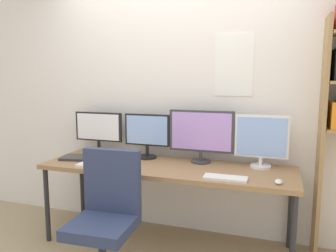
{
  "coord_description": "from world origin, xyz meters",
  "views": [
    {
      "loc": [
        0.92,
        -2.11,
        1.52
      ],
      "look_at": [
        0.0,
        0.65,
        1.09
      ],
      "focal_mm": 35.41,
      "sensor_mm": 36.0,
      "label": 1
    }
  ],
  "objects_px": {
    "monitor_center_left": "(147,133)",
    "computer_mouse": "(279,182)",
    "laptop_closed": "(79,158)",
    "monitor_center_right": "(201,134)",
    "keyboard_right": "(225,178)",
    "desk": "(166,171)",
    "office_chair": "(106,232)",
    "monitor_far_right": "(261,140)",
    "keyboard_left": "(97,166)",
    "monitor_far_left": "(99,130)"
  },
  "relations": [
    {
      "from": "desk",
      "to": "keyboard_left",
      "type": "bearing_deg",
      "value": -157.67
    },
    {
      "from": "monitor_center_right",
      "to": "keyboard_left",
      "type": "bearing_deg",
      "value": -151.82
    },
    {
      "from": "monitor_far_left",
      "to": "monitor_center_right",
      "type": "distance_m",
      "value": 1.06
    },
    {
      "from": "keyboard_left",
      "to": "laptop_closed",
      "type": "relative_size",
      "value": 1.18
    },
    {
      "from": "monitor_center_left",
      "to": "laptop_closed",
      "type": "distance_m",
      "value": 0.7
    },
    {
      "from": "monitor_far_left",
      "to": "monitor_center_right",
      "type": "height_order",
      "value": "monitor_center_right"
    },
    {
      "from": "monitor_far_right",
      "to": "laptop_closed",
      "type": "relative_size",
      "value": 1.43
    },
    {
      "from": "office_chair",
      "to": "monitor_center_left",
      "type": "distance_m",
      "value": 1.08
    },
    {
      "from": "desk",
      "to": "office_chair",
      "type": "bearing_deg",
      "value": -108.53
    },
    {
      "from": "keyboard_right",
      "to": "computer_mouse",
      "type": "relative_size",
      "value": 3.48
    },
    {
      "from": "keyboard_right",
      "to": "computer_mouse",
      "type": "distance_m",
      "value": 0.39
    },
    {
      "from": "desk",
      "to": "monitor_far_right",
      "type": "xyz_separation_m",
      "value": [
        0.8,
        0.21,
        0.29
      ]
    },
    {
      "from": "desk",
      "to": "laptop_closed",
      "type": "xyz_separation_m",
      "value": [
        -0.88,
        -0.03,
        0.06
      ]
    },
    {
      "from": "monitor_center_right",
      "to": "monitor_center_left",
      "type": "bearing_deg",
      "value": -179.99
    },
    {
      "from": "monitor_center_left",
      "to": "computer_mouse",
      "type": "distance_m",
      "value": 1.31
    },
    {
      "from": "keyboard_left",
      "to": "keyboard_right",
      "type": "distance_m",
      "value": 1.12
    },
    {
      "from": "monitor_far_right",
      "to": "desk",
      "type": "bearing_deg",
      "value": -165.09
    },
    {
      "from": "office_chair",
      "to": "monitor_far_left",
      "type": "height_order",
      "value": "monitor_far_left"
    },
    {
      "from": "keyboard_left",
      "to": "laptop_closed",
      "type": "xyz_separation_m",
      "value": [
        -0.32,
        0.2,
        0.0
      ]
    },
    {
      "from": "monitor_center_right",
      "to": "monitor_far_right",
      "type": "relative_size",
      "value": 1.31
    },
    {
      "from": "monitor_center_left",
      "to": "keyboard_left",
      "type": "xyz_separation_m",
      "value": [
        -0.29,
        -0.44,
        -0.23
      ]
    },
    {
      "from": "laptop_closed",
      "to": "keyboard_left",
      "type": "bearing_deg",
      "value": -42.91
    },
    {
      "from": "keyboard_right",
      "to": "monitor_center_right",
      "type": "bearing_deg",
      "value": 123.64
    },
    {
      "from": "desk",
      "to": "monitor_center_left",
      "type": "relative_size",
      "value": 4.94
    },
    {
      "from": "monitor_far_right",
      "to": "laptop_closed",
      "type": "bearing_deg",
      "value": -171.87
    },
    {
      "from": "monitor_far_left",
      "to": "monitor_center_left",
      "type": "relative_size",
      "value": 1.13
    },
    {
      "from": "monitor_center_left",
      "to": "keyboard_left",
      "type": "relative_size",
      "value": 1.2
    },
    {
      "from": "monitor_center_left",
      "to": "monitor_far_right",
      "type": "height_order",
      "value": "monitor_far_right"
    },
    {
      "from": "laptop_closed",
      "to": "monitor_far_right",
      "type": "bearing_deg",
      "value": -2.41
    },
    {
      "from": "monitor_center_left",
      "to": "computer_mouse",
      "type": "bearing_deg",
      "value": -19.4
    },
    {
      "from": "monitor_center_left",
      "to": "computer_mouse",
      "type": "relative_size",
      "value": 4.72
    },
    {
      "from": "monitor_far_left",
      "to": "keyboard_right",
      "type": "bearing_deg",
      "value": -18.05
    },
    {
      "from": "office_chair",
      "to": "monitor_far_left",
      "type": "relative_size",
      "value": 1.94
    },
    {
      "from": "office_chair",
      "to": "monitor_center_right",
      "type": "distance_m",
      "value": 1.2
    },
    {
      "from": "computer_mouse",
      "to": "keyboard_right",
      "type": "bearing_deg",
      "value": -177.9
    },
    {
      "from": "computer_mouse",
      "to": "desk",
      "type": "bearing_deg",
      "value": 167.2
    },
    {
      "from": "monitor_far_right",
      "to": "computer_mouse",
      "type": "distance_m",
      "value": 0.51
    },
    {
      "from": "desk",
      "to": "office_chair",
      "type": "xyz_separation_m",
      "value": [
        -0.23,
        -0.69,
        -0.29
      ]
    },
    {
      "from": "desk",
      "to": "office_chair",
      "type": "relative_size",
      "value": 2.26
    },
    {
      "from": "monitor_far_right",
      "to": "computer_mouse",
      "type": "height_order",
      "value": "monitor_far_right"
    },
    {
      "from": "monitor_center_left",
      "to": "laptop_closed",
      "type": "xyz_separation_m",
      "value": [
        -0.61,
        -0.24,
        -0.23
      ]
    },
    {
      "from": "office_chair",
      "to": "keyboard_left",
      "type": "bearing_deg",
      "value": 125.31
    },
    {
      "from": "laptop_closed",
      "to": "monitor_center_right",
      "type": "bearing_deg",
      "value": 1.28
    },
    {
      "from": "monitor_center_left",
      "to": "office_chair",
      "type": "bearing_deg",
      "value": -87.88
    },
    {
      "from": "desk",
      "to": "monitor_center_right",
      "type": "bearing_deg",
      "value": 38.64
    },
    {
      "from": "monitor_far_right",
      "to": "keyboard_right",
      "type": "bearing_deg",
      "value": -118.19
    },
    {
      "from": "monitor_center_right",
      "to": "keyboard_left",
      "type": "height_order",
      "value": "monitor_center_right"
    },
    {
      "from": "laptop_closed",
      "to": "computer_mouse",
      "type": "bearing_deg",
      "value": -16.42
    },
    {
      "from": "desk",
      "to": "monitor_far_left",
      "type": "xyz_separation_m",
      "value": [
        -0.8,
        0.21,
        0.3
      ]
    },
    {
      "from": "monitor_far_right",
      "to": "keyboard_right",
      "type": "relative_size",
      "value": 1.37
    }
  ]
}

